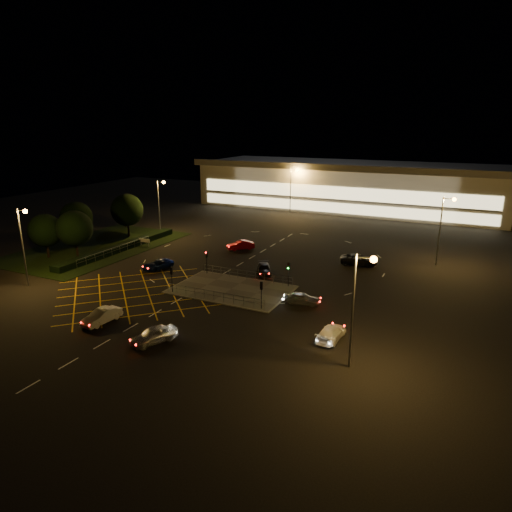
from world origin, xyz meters
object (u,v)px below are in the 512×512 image
at_px(signal_sw, 172,274).
at_px(car_near_silver, 154,335).
at_px(signal_nw, 207,257).
at_px(signal_se, 261,289).
at_px(car_right_silver, 302,298).
at_px(car_circ_red, 241,245).
at_px(car_left_blue, 158,264).
at_px(signal_ne, 288,269).
at_px(car_east_grey, 359,260).
at_px(car_far_dkgrey, 264,269).
at_px(car_approach_white, 331,333).
at_px(car_queue_white, 102,316).

distance_m(signal_sw, car_near_silver, 13.28).
bearing_deg(signal_nw, signal_se, -33.65).
height_order(car_right_silver, car_circ_red, car_circ_red).
distance_m(signal_nw, car_circ_red, 13.41).
xyz_separation_m(signal_nw, car_left_blue, (-7.55, -1.05, -1.72)).
relative_size(signal_ne, car_east_grey, 0.58).
xyz_separation_m(car_near_silver, car_left_blue, (-13.77, 18.55, -0.13)).
bearing_deg(car_right_silver, signal_ne, 24.31).
bearing_deg(signal_nw, car_circ_red, 97.18).
height_order(car_far_dkgrey, car_circ_red, car_circ_red).
xyz_separation_m(car_left_blue, car_far_dkgrey, (14.53, 4.64, 0.00)).
distance_m(signal_nw, car_near_silver, 20.63).
xyz_separation_m(car_near_silver, car_approach_white, (14.88, 7.94, -0.11)).
height_order(signal_nw, car_near_silver, signal_nw).
height_order(signal_se, car_right_silver, signal_se).
xyz_separation_m(signal_se, car_near_silver, (-5.77, -11.62, -1.59)).
xyz_separation_m(car_right_silver, car_east_grey, (2.30, 17.88, 0.06)).
xyz_separation_m(car_queue_white, car_right_silver, (16.94, 13.81, -0.04)).
relative_size(signal_sw, signal_ne, 1.00).
relative_size(car_near_silver, car_right_silver, 1.13).
height_order(car_near_silver, car_queue_white, car_near_silver).
bearing_deg(signal_nw, signal_ne, 0.00).
height_order(car_queue_white, car_far_dkgrey, car_queue_white).
height_order(car_left_blue, car_east_grey, car_east_grey).
relative_size(signal_nw, car_near_silver, 0.69).
distance_m(signal_sw, car_approach_white, 21.49).
bearing_deg(car_far_dkgrey, car_circ_red, 104.83).
distance_m(signal_sw, signal_se, 12.00).
distance_m(car_queue_white, car_right_silver, 21.85).
bearing_deg(car_approach_white, car_east_grey, -78.99).
bearing_deg(car_left_blue, car_queue_white, -55.34).
bearing_deg(car_far_dkgrey, car_right_silver, -70.79).
bearing_deg(car_far_dkgrey, car_east_grey, 14.93).
distance_m(signal_sw, car_right_silver, 15.97).
bearing_deg(car_far_dkgrey, signal_se, -93.70).
height_order(signal_sw, car_queue_white, signal_sw).
relative_size(signal_nw, car_far_dkgrey, 0.70).
height_order(signal_se, car_queue_white, signal_se).
height_order(car_queue_white, car_right_silver, car_queue_white).
relative_size(car_near_silver, car_circ_red, 1.03).
relative_size(signal_ne, car_circ_red, 0.71).
relative_size(car_east_grey, car_approach_white, 1.17).
height_order(signal_ne, car_left_blue, signal_ne).
bearing_deg(signal_nw, car_far_dkgrey, 27.16).
bearing_deg(car_queue_white, signal_se, 42.23).
distance_m(signal_ne, car_east_grey, 14.63).
bearing_deg(car_left_blue, signal_ne, 18.28).
distance_m(car_near_silver, car_circ_red, 33.74).
xyz_separation_m(car_left_blue, car_circ_red, (5.89, 14.26, 0.09)).
relative_size(signal_ne, car_near_silver, 0.69).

